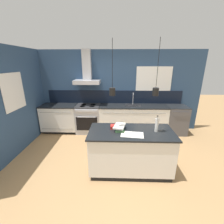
# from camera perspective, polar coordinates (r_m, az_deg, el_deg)

# --- Properties ---
(ground_plane) EXTENTS (16.00, 16.00, 0.00)m
(ground_plane) POSITION_cam_1_polar(r_m,az_deg,el_deg) (3.65, 0.40, -18.97)
(ground_plane) COLOR #A87F51
(ground_plane) RESTS_ON ground
(wall_back) EXTENTS (5.60, 2.35, 2.60)m
(wall_back) POSITION_cam_1_polar(r_m,az_deg,el_deg) (4.98, 0.43, 8.40)
(wall_back) COLOR navy
(wall_back) RESTS_ON ground_plane
(wall_left) EXTENTS (0.08, 3.80, 2.60)m
(wall_left) POSITION_cam_1_polar(r_m,az_deg,el_deg) (4.47, -32.25, 3.79)
(wall_left) COLOR navy
(wall_left) RESTS_ON ground_plane
(counter_run_left) EXTENTS (1.14, 0.64, 0.91)m
(counter_run_left) POSITION_cam_1_polar(r_m,az_deg,el_deg) (5.26, -19.12, -2.18)
(counter_run_left) COLOR black
(counter_run_left) RESTS_ON ground_plane
(counter_run_sink) EXTENTS (2.16, 0.64, 1.29)m
(counter_run_sink) POSITION_cam_1_polar(r_m,az_deg,el_deg) (4.95, 7.89, -2.59)
(counter_run_sink) COLOR black
(counter_run_sink) RESTS_ON ground_plane
(oven_range) EXTENTS (0.76, 0.66, 0.91)m
(oven_range) POSITION_cam_1_polar(r_m,az_deg,el_deg) (5.00, -8.92, -2.49)
(oven_range) COLOR #B5B5BA
(oven_range) RESTS_ON ground_plane
(dishwasher) EXTENTS (0.63, 0.65, 0.91)m
(dishwasher) POSITION_cam_1_polar(r_m,az_deg,el_deg) (5.28, 23.03, -2.65)
(dishwasher) COLOR #4C4C51
(dishwasher) RESTS_ON ground_plane
(kitchen_island) EXTENTS (1.70, 0.82, 0.91)m
(kitchen_island) POSITION_cam_1_polar(r_m,az_deg,el_deg) (3.25, 7.01, -14.40)
(kitchen_island) COLOR black
(kitchen_island) RESTS_ON ground_plane
(bottle_on_island) EXTENTS (0.07, 0.07, 0.33)m
(bottle_on_island) POSITION_cam_1_polar(r_m,az_deg,el_deg) (3.07, 16.68, -4.71)
(bottle_on_island) COLOR silver
(bottle_on_island) RESTS_ON kitchen_island
(book_stack) EXTENTS (0.26, 0.38, 0.10)m
(book_stack) POSITION_cam_1_polar(r_m,az_deg,el_deg) (3.06, 2.85, -5.80)
(book_stack) COLOR #4C7F4C
(book_stack) RESTS_ON kitchen_island
(red_supply_box) EXTENTS (0.20, 0.14, 0.07)m
(red_supply_box) POSITION_cam_1_polar(r_m,az_deg,el_deg) (3.11, 1.28, -5.67)
(red_supply_box) COLOR red
(red_supply_box) RESTS_ON kitchen_island
(paper_pile) EXTENTS (0.45, 0.30, 0.01)m
(paper_pile) POSITION_cam_1_polar(r_m,az_deg,el_deg) (2.89, 7.69, -8.52)
(paper_pile) COLOR silver
(paper_pile) RESTS_ON kitchen_island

